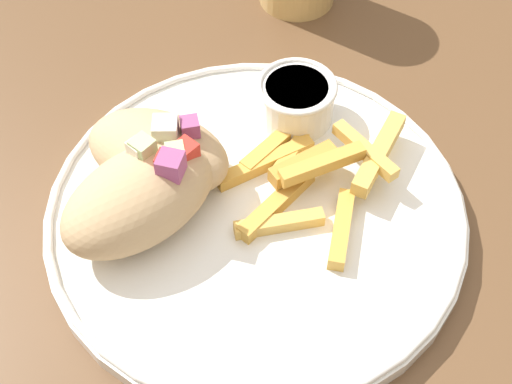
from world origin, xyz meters
name	(u,v)px	position (x,y,z in m)	size (l,w,h in m)	color
table	(269,214)	(0.00, 0.00, 0.68)	(1.35, 1.35, 0.74)	brown
plate	(256,212)	(-0.02, -0.05, 0.75)	(0.31, 0.31, 0.02)	white
pita_sandwich_near	(140,196)	(-0.10, -0.06, 0.79)	(0.14, 0.13, 0.07)	tan
pita_sandwich_far	(159,151)	(-0.09, -0.01, 0.78)	(0.13, 0.11, 0.06)	tan
fries_pile	(313,175)	(0.03, -0.03, 0.77)	(0.15, 0.14, 0.03)	gold
sauce_ramekin	(296,99)	(0.02, 0.04, 0.78)	(0.06, 0.06, 0.04)	white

